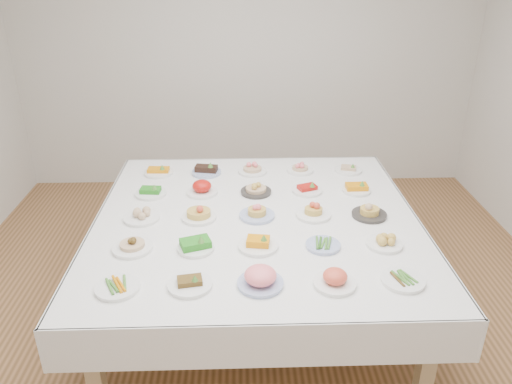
{
  "coord_description": "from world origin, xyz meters",
  "views": [
    {
      "loc": [
        -0.09,
        -2.95,
        2.44
      ],
      "look_at": [
        0.02,
        0.32,
        0.88
      ],
      "focal_mm": 35.0,
      "sensor_mm": 36.0,
      "label": 1
    }
  ],
  "objects_px": {
    "dish_0": "(117,286)",
    "dish_12": "(257,210)",
    "display_table": "(257,225)",
    "dish_24": "(348,168)"
  },
  "relations": [
    {
      "from": "dish_0",
      "to": "dish_12",
      "type": "distance_m",
      "value": 1.15
    },
    {
      "from": "display_table",
      "to": "dish_12",
      "type": "xyz_separation_m",
      "value": [
        0.0,
        0.01,
        0.12
      ]
    },
    {
      "from": "display_table",
      "to": "dish_0",
      "type": "height_order",
      "value": "dish_0"
    },
    {
      "from": "dish_0",
      "to": "dish_24",
      "type": "xyz_separation_m",
      "value": [
        1.62,
        1.62,
        0.01
      ]
    },
    {
      "from": "display_table",
      "to": "dish_12",
      "type": "relative_size",
      "value": 9.26
    },
    {
      "from": "dish_12",
      "to": "dish_24",
      "type": "relative_size",
      "value": 1.09
    },
    {
      "from": "display_table",
      "to": "dish_12",
      "type": "bearing_deg",
      "value": 76.74
    },
    {
      "from": "dish_0",
      "to": "dish_12",
      "type": "xyz_separation_m",
      "value": [
        0.81,
        0.83,
        0.03
      ]
    },
    {
      "from": "dish_0",
      "to": "dish_24",
      "type": "distance_m",
      "value": 2.29
    },
    {
      "from": "display_table",
      "to": "dish_24",
      "type": "height_order",
      "value": "dish_24"
    }
  ]
}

